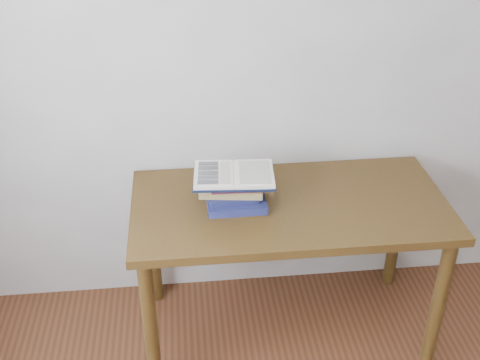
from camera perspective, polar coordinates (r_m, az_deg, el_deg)
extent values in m
cube|color=beige|center=(2.66, 6.10, 13.05)|extent=(3.50, 0.04, 2.60)
cube|color=#442E11|center=(2.57, 4.72, -2.47)|extent=(1.34, 0.67, 0.04)
cylinder|color=#442E11|center=(2.55, -8.51, -13.44)|extent=(0.06, 0.06, 0.68)
cylinder|color=#442E11|center=(2.75, 18.30, -11.04)|extent=(0.06, 0.06, 0.68)
cylinder|color=#442E11|center=(2.97, -8.27, -6.01)|extent=(0.06, 0.06, 0.68)
cylinder|color=#442E11|center=(3.14, 14.60, -4.47)|extent=(0.06, 0.06, 0.68)
cube|color=#171B45|center=(2.52, -0.36, -2.10)|extent=(0.25, 0.18, 0.03)
cube|color=#171B45|center=(2.50, -0.81, -1.43)|extent=(0.22, 0.17, 0.03)
cube|color=#93824C|center=(2.50, -0.84, -0.64)|extent=(0.28, 0.19, 0.03)
cube|color=maroon|center=(2.48, -0.37, -0.01)|extent=(0.21, 0.17, 0.03)
cube|color=black|center=(2.47, -0.59, 0.33)|extent=(0.35, 0.26, 0.01)
cube|color=beige|center=(2.47, -2.52, 0.54)|extent=(0.17, 0.23, 0.01)
cube|color=beige|center=(2.47, 1.34, 0.60)|extent=(0.17, 0.23, 0.01)
cylinder|color=beige|center=(2.47, -0.59, 0.54)|extent=(0.03, 0.22, 0.01)
cube|color=black|center=(2.53, -3.02, 1.57)|extent=(0.08, 0.04, 0.00)
cube|color=black|center=(2.49, -3.03, 1.15)|extent=(0.08, 0.04, 0.00)
cube|color=black|center=(2.46, -3.04, 0.71)|extent=(0.08, 0.04, 0.00)
cube|color=black|center=(2.43, -3.06, 0.26)|extent=(0.08, 0.04, 0.00)
cube|color=black|center=(2.40, -3.07, -0.20)|extent=(0.08, 0.04, 0.00)
cube|color=beige|center=(2.46, -1.42, 0.73)|extent=(0.05, 0.18, 0.00)
cube|color=beige|center=(2.46, 1.42, 0.78)|extent=(0.14, 0.19, 0.00)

